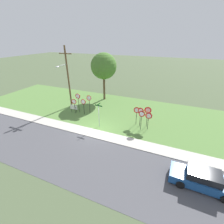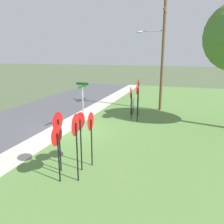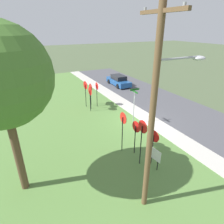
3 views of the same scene
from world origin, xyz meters
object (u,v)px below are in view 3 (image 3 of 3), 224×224
object	(u,v)px
yield_sign_center	(97,89)
utility_pole	(156,106)
yield_sign_near_right	(91,91)
stop_sign_near_left	(142,133)
notice_board	(153,154)
stop_sign_far_left	(123,123)
stop_sign_far_center	(154,140)
street_name_post	(134,103)
yield_sign_far_right	(90,94)
yield_sign_near_left	(86,88)
stop_sign_near_right	(136,130)
parked_sedan_distant	(119,81)
yield_sign_far_left	(91,89)

from	to	relation	value
yield_sign_center	utility_pole	xyz separation A→B (m)	(-11.89, 2.62, 2.97)
yield_sign_near_right	utility_pole	world-z (taller)	utility_pole
stop_sign_near_left	notice_board	distance (m)	1.45
stop_sign_far_left	stop_sign_far_center	bearing A→B (deg)	-154.42
stop_sign_far_left	street_name_post	bearing A→B (deg)	-42.99
yield_sign_center	yield_sign_far_right	bearing A→B (deg)	129.88
stop_sign_far_left	yield_sign_near_left	size ratio (longest dim) A/B	1.03
yield_sign_center	yield_sign_near_right	bearing A→B (deg)	112.24
stop_sign_near_right	stop_sign_far_left	xyz separation A→B (m)	(0.61, 0.57, 0.35)
stop_sign_far_center	parked_sedan_distant	xyz separation A→B (m)	(15.69, -6.44, -0.99)
stop_sign_far_center	yield_sign_far_left	distance (m)	10.50
notice_board	parked_sedan_distant	distance (m)	17.25
yield_sign_near_left	stop_sign_near_left	bearing A→B (deg)	171.17
street_name_post	utility_pole	world-z (taller)	utility_pole
utility_pole	notice_board	size ratio (longest dim) A/B	7.19
parked_sedan_distant	utility_pole	bearing A→B (deg)	156.27
notice_board	stop_sign_near_left	bearing A→B (deg)	38.03
stop_sign_near_left	stop_sign_far_center	distance (m)	0.85
yield_sign_near_right	parked_sedan_distant	distance (m)	9.15
street_name_post	yield_sign_far_left	bearing A→B (deg)	19.60
yield_sign_near_left	parked_sedan_distant	xyz separation A→B (m)	(5.46, -6.78, -1.39)
yield_sign_near_left	yield_sign_far_right	world-z (taller)	yield_sign_near_left
stop_sign_far_left	notice_board	world-z (taller)	stop_sign_far_left
stop_sign_near_right	stop_sign_far_center	distance (m)	1.36
street_name_post	utility_pole	xyz separation A→B (m)	(-7.01, 3.80, 3.04)
notice_board	yield_sign_center	bearing A→B (deg)	-9.75
stop_sign_far_center	parked_sedan_distant	size ratio (longest dim) A/B	0.48
stop_sign_far_left	yield_sign_far_left	size ratio (longest dim) A/B	1.21
parked_sedan_distant	yield_sign_center	bearing A→B (deg)	137.30
stop_sign_near_left	notice_board	size ratio (longest dim) A/B	2.28
stop_sign_near_right	yield_sign_far_left	world-z (taller)	stop_sign_near_right
stop_sign_far_left	yield_sign_far_right	bearing A→B (deg)	-4.19
street_name_post	yield_sign_near_left	bearing A→B (deg)	26.36
yield_sign_far_right	yield_sign_center	bearing A→B (deg)	-55.03
yield_sign_near_left	yield_sign_center	xyz separation A→B (m)	(-0.48, -1.02, -0.11)
stop_sign_far_center	yield_sign_near_right	xyz separation A→B (m)	(9.44, 0.13, 0.26)
parked_sedan_distant	stop_sign_far_left	bearing A→B (deg)	153.34
stop_sign_near_right	notice_board	bearing A→B (deg)	-177.36
stop_sign_far_left	street_name_post	size ratio (longest dim) A/B	0.90
stop_sign_far_left	stop_sign_far_center	distance (m)	2.16
stop_sign_far_center	utility_pole	size ratio (longest dim) A/B	0.25
stop_sign_far_center	stop_sign_near_right	bearing A→B (deg)	4.99
stop_sign_near_right	stop_sign_far_center	world-z (taller)	stop_sign_near_right
stop_sign_near_right	parked_sedan_distant	xyz separation A→B (m)	(14.37, -6.78, -1.04)
yield_sign_far_left	stop_sign_near_left	bearing A→B (deg)	173.32
stop_sign_near_left	stop_sign_far_center	xyz separation A→B (m)	(-0.28, -0.63, -0.49)
stop_sign_near_left	yield_sign_center	distance (m)	9.56
stop_sign_far_left	stop_sign_near_right	bearing A→B (deg)	-136.38
stop_sign_far_left	yield_sign_far_right	xyz separation A→B (m)	(7.00, -0.54, -0.22)
utility_pole	street_name_post	bearing A→B (deg)	-28.45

